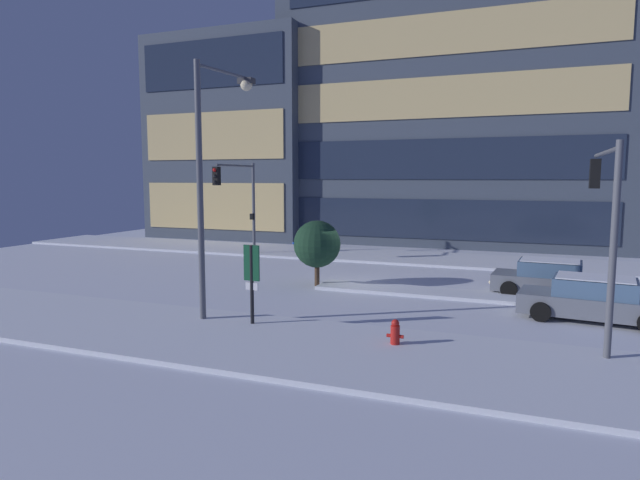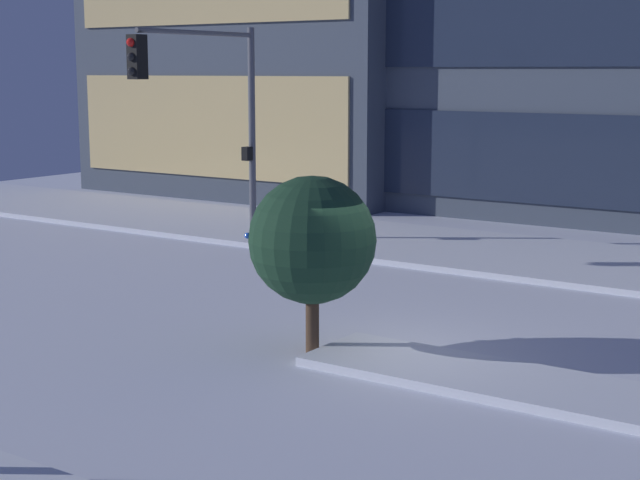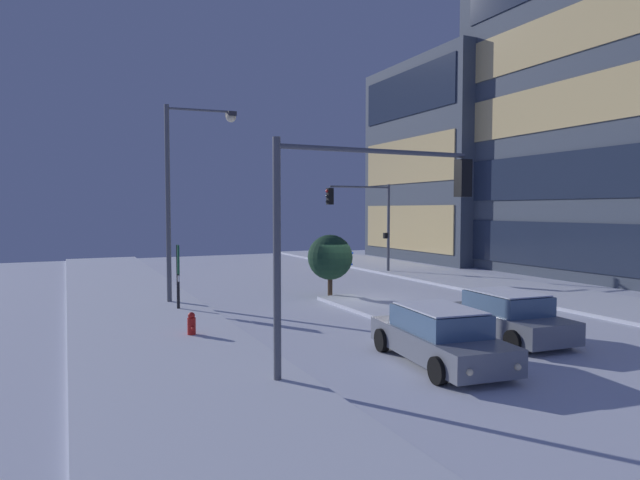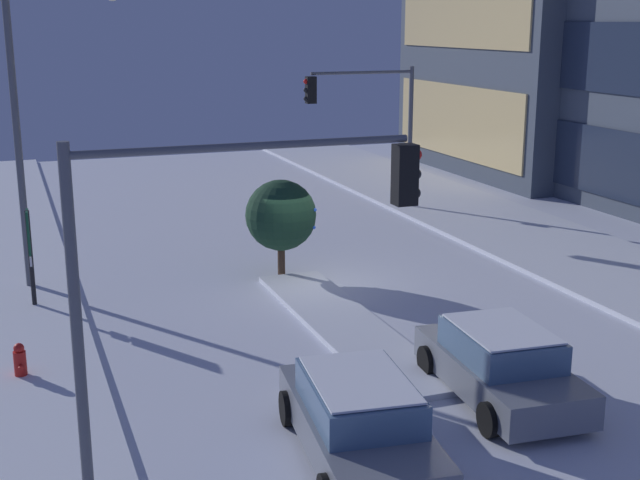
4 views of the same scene
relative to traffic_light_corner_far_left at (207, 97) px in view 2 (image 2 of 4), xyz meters
The scene contains 5 objects.
ground 10.58m from the traffic_light_corner_far_left, 33.25° to the right, with size 52.00×52.00×0.00m, color silver.
curb_strip_far 9.76m from the traffic_light_corner_far_left, 23.57° to the left, with size 52.00×5.20×0.14m, color silver.
median_strip 13.84m from the traffic_light_corner_far_left, 25.91° to the right, with size 9.00×1.80×0.14m, color silver.
traffic_light_corner_far_left is the anchor object (origin of this frame).
decorated_tree_median 9.61m from the traffic_light_corner_far_left, 39.36° to the right, with size 2.07×2.07×2.92m.
Camera 2 is at (7.83, -13.34, 4.57)m, focal length 54.98 mm.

